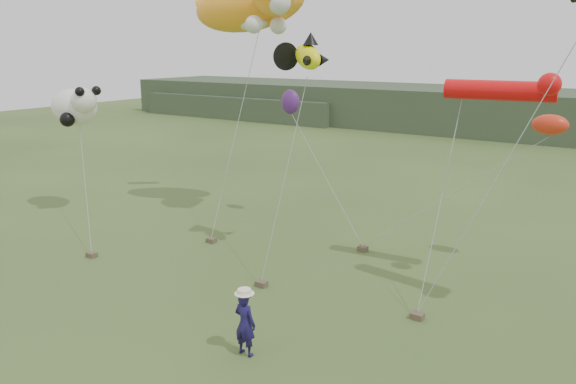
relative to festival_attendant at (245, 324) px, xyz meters
name	(u,v)px	position (x,y,z in m)	size (l,w,h in m)	color
ground	(191,327)	(-2.25, 0.30, -0.88)	(120.00, 120.00, 0.00)	#385123
headland	(490,112)	(-5.36, 44.99, 1.04)	(90.00, 13.00, 4.00)	#2D3D28
festival_attendant	(245,324)	(0.00, 0.00, 0.00)	(0.64, 0.42, 1.76)	#181246
sandbag_anchors	(262,265)	(-3.18, 5.06, -0.78)	(12.69, 6.69, 0.19)	brown
cat_kite	(255,3)	(-7.22, 10.26, 8.85)	(6.76, 4.24, 3.11)	orange
fish_kite	(298,56)	(-2.70, 6.73, 6.67)	(2.80, 1.81, 1.40)	#F1F50A
panda_kite	(75,106)	(-14.47, 5.95, 4.31)	(3.01, 1.95, 1.87)	white
misc_kites	(404,112)	(-0.17, 10.53, 4.51)	(11.79, 0.85, 1.10)	red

